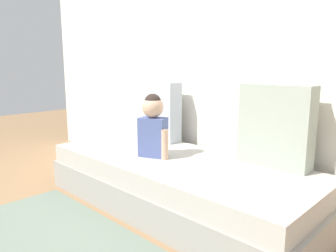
% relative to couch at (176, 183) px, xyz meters
% --- Properties ---
extents(ground_plane, '(12.00, 12.00, 0.00)m').
position_rel_couch_xyz_m(ground_plane, '(0.00, 0.00, -0.20)').
color(ground_plane, '#93704C').
extents(back_wall, '(5.47, 0.10, 2.46)m').
position_rel_couch_xyz_m(back_wall, '(0.00, 0.60, 1.04)').
color(back_wall, silver).
rests_on(back_wall, ground).
extents(couch, '(2.27, 0.94, 0.40)m').
position_rel_couch_xyz_m(couch, '(0.00, 0.00, 0.00)').
color(couch, '#9C978F').
rests_on(couch, ground).
extents(throw_pillow_left, '(0.55, 0.16, 0.57)m').
position_rel_couch_xyz_m(throw_pillow_left, '(-0.62, 0.37, 0.49)').
color(throw_pillow_left, '#B2BCC6').
rests_on(throw_pillow_left, couch).
extents(throw_pillow_right, '(0.52, 0.16, 0.59)m').
position_rel_couch_xyz_m(throw_pillow_right, '(0.62, 0.37, 0.50)').
color(throw_pillow_right, '#99A393').
rests_on(throw_pillow_right, couch).
extents(toddler, '(0.32, 0.21, 0.51)m').
position_rel_couch_xyz_m(toddler, '(-0.19, -0.08, 0.46)').
color(toddler, '#4C5B93').
rests_on(toddler, couch).
extents(banana, '(0.16, 0.15, 0.04)m').
position_rel_couch_xyz_m(banana, '(-0.37, -0.01, 0.22)').
color(banana, yellow).
rests_on(banana, couch).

